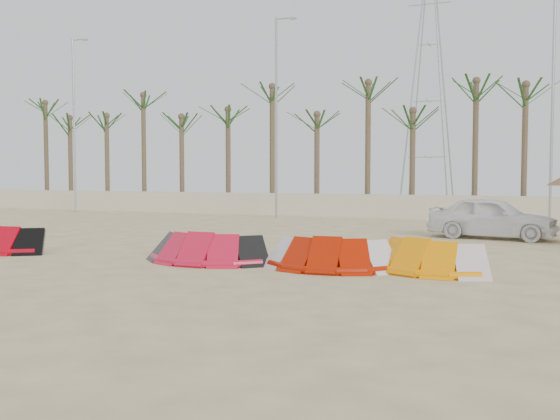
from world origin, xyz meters
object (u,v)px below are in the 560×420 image
at_px(kite_red_mid, 211,246).
at_px(kite_red_right, 333,252).
at_px(kite_red_left, 8,237).
at_px(car, 492,218).
at_px(kite_orange, 424,254).

relative_size(kite_red_mid, kite_red_right, 1.03).
bearing_deg(kite_red_mid, kite_red_left, -178.65).
bearing_deg(car, kite_red_left, 132.98).
bearing_deg(kite_red_right, kite_red_mid, -178.57).
bearing_deg(car, kite_red_right, 169.22).
bearing_deg(kite_red_left, kite_red_mid, 1.35).
xyz_separation_m(kite_red_right, car, (3.29, 9.38, 0.37)).
xyz_separation_m(kite_red_left, car, (14.04, 9.64, 0.37)).
height_order(kite_red_right, kite_orange, same).
height_order(kite_orange, car, car).
bearing_deg(kite_orange, kite_red_mid, -173.94).
relative_size(kite_red_mid, car, 0.76).
height_order(kite_red_mid, kite_orange, same).
height_order(kite_red_left, car, car).
xyz_separation_m(kite_red_left, kite_orange, (12.98, 0.78, -0.00)).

